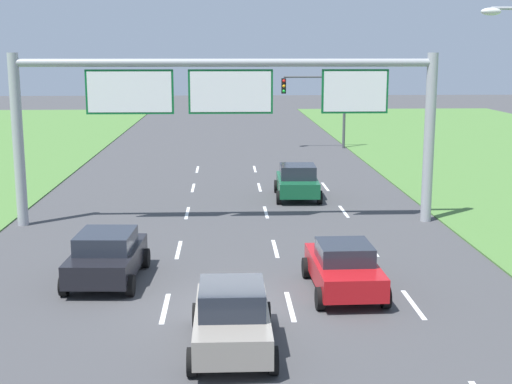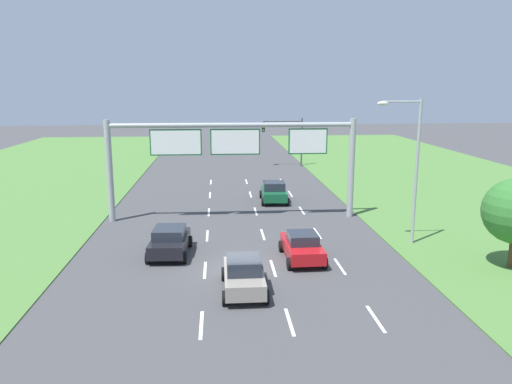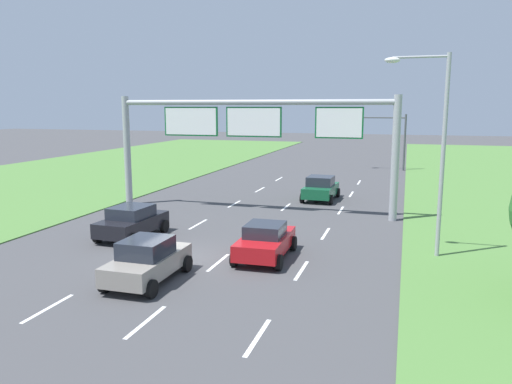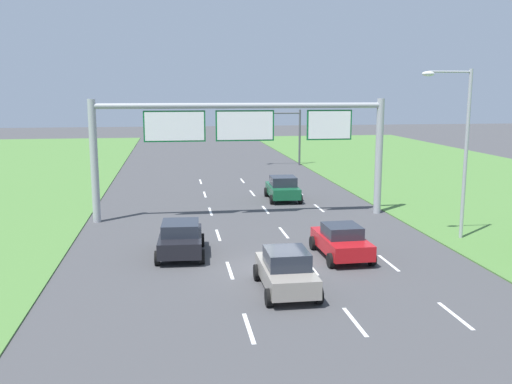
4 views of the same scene
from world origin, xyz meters
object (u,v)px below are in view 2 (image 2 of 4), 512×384
Objects in this scene: car_mid_lane at (244,275)px; sign_gantry at (233,149)px; car_lead_silver at (274,192)px; car_far_ahead at (170,241)px; street_lamp at (411,159)px; car_near_red at (302,246)px; traffic_light_mast at (285,133)px.

car_mid_lane is 13.54m from sign_gantry.
car_lead_silver is 0.23× the size of sign_gantry.
car_mid_lane is 6.61m from car_far_ahead.
car_lead_silver is at bearing 119.50° from street_lamp.
car_near_red is 10.38m from sign_gantry.
sign_gantry is (3.79, 7.50, 4.15)m from car_far_ahead.
street_lamp is at bearing 6.63° from car_far_ahead.
street_lamp reaches higher than sign_gantry.
sign_gantry is at bearing 109.73° from car_near_red.
car_lead_silver is 18.85m from traffic_light_mast.
car_lead_silver is at bearing -100.41° from traffic_light_mast.
sign_gantry reaches higher than car_near_red.
street_lamp reaches higher than car_near_red.
car_far_ahead is 14.46m from street_lamp.
car_near_red is at bearing -69.07° from sign_gantry.
car_far_ahead is (-7.20, -12.55, -0.02)m from car_lead_silver.
car_far_ahead is 0.47× the size of street_lamp.
car_near_red is 8.21m from street_lamp.
car_near_red is 0.72× the size of traffic_light_mast.
street_lamp reaches higher than car_lead_silver.
car_lead_silver is at bearing 88.72° from car_near_red.
street_lamp is (13.79, 0.90, 4.27)m from car_far_ahead.
traffic_light_mast reaches higher than car_mid_lane.
sign_gantry is (-0.04, 12.89, 4.14)m from car_mid_lane.
traffic_light_mast is (6.77, 23.34, -1.09)m from sign_gantry.
car_lead_silver is at bearing 55.92° from sign_gantry.
car_lead_silver is 0.72× the size of traffic_light_mast.
traffic_light_mast is at bearing 73.82° from sign_gantry.
car_mid_lane is at bearing -147.72° from street_lamp.
sign_gantry reaches higher than car_far_ahead.
sign_gantry is at bearing 146.57° from street_lamp.
car_near_red is 1.02× the size of car_mid_lane.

